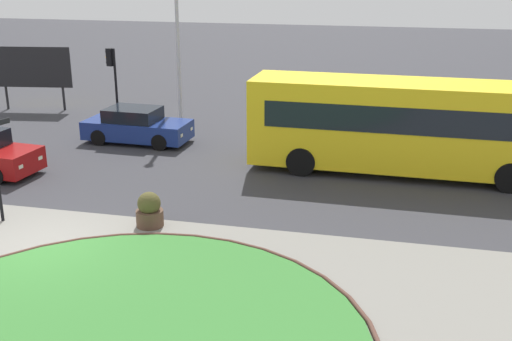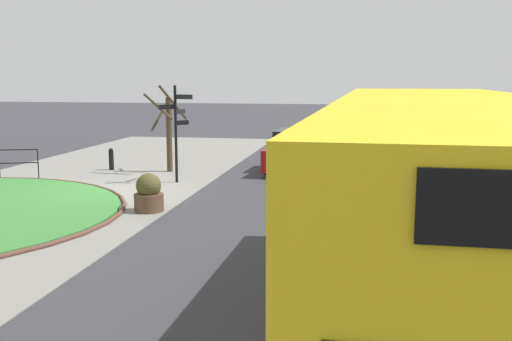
# 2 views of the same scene
# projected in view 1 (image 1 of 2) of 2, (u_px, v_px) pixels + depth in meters

# --- Properties ---
(ground) EXTENTS (120.00, 120.00, 0.00)m
(ground) POSITION_uv_depth(u_px,v_px,m) (40.00, 247.00, 16.19)
(ground) COLOR #333338
(bus_yellow) EXTENTS (10.59, 2.68, 3.19)m
(bus_yellow) POSITION_uv_depth(u_px,v_px,m) (406.00, 125.00, 21.26)
(bus_yellow) COLOR yellow
(bus_yellow) RESTS_ON ground
(car_far_lane) EXTENTS (4.30, 1.97, 1.42)m
(car_far_lane) POSITION_uv_depth(u_px,v_px,m) (137.00, 126.00, 25.31)
(car_far_lane) COLOR navy
(car_far_lane) RESTS_ON ground
(traffic_light_near) EXTENTS (0.49, 0.30, 3.36)m
(traffic_light_near) POSITION_uv_depth(u_px,v_px,m) (112.00, 68.00, 27.84)
(traffic_light_near) COLOR black
(traffic_light_near) RESTS_ON ground
(lamppost_tall) EXTENTS (0.32, 0.32, 9.08)m
(lamppost_tall) POSITION_uv_depth(u_px,v_px,m) (177.00, 13.00, 27.30)
(lamppost_tall) COLOR #B7B7BC
(lamppost_tall) RESTS_ON ground
(billboard_left) EXTENTS (3.92, 0.72, 3.10)m
(billboard_left) POSITION_uv_depth(u_px,v_px,m) (32.00, 68.00, 30.45)
(billboard_left) COLOR black
(billboard_left) RESTS_ON ground
(planter_near_signpost) EXTENTS (0.76, 0.76, 1.01)m
(planter_near_signpost) POSITION_uv_depth(u_px,v_px,m) (149.00, 211.00, 17.28)
(planter_near_signpost) COLOR brown
(planter_near_signpost) RESTS_ON ground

